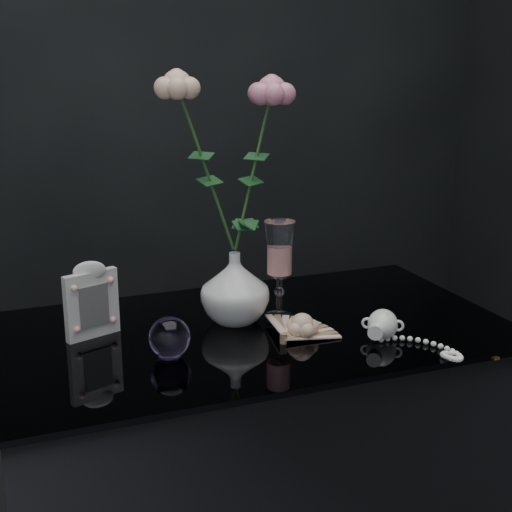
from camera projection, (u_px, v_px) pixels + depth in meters
name	position (u px, v px, depth m)	size (l,w,h in m)	color
table	(251.00, 489.00, 1.57)	(1.05, 0.58, 0.76)	black
vase	(235.00, 288.00, 1.48)	(0.14, 0.14, 0.15)	white
wine_glass	(279.00, 271.00, 1.49)	(0.07, 0.07, 0.21)	white
picture_frame	(91.00, 299.00, 1.40)	(0.12, 0.09, 0.16)	silver
paperweight	(170.00, 337.00, 1.32)	(0.08, 0.08, 0.08)	#8E71B7
paper_fan	(283.00, 337.00, 1.38)	(0.24, 0.19, 0.02)	#F9E9C7
loose_rose	(302.00, 325.00, 1.41)	(0.11, 0.15, 0.05)	beige
pearl_jar	(383.00, 323.00, 1.41)	(0.21, 0.22, 0.06)	white
roses	(229.00, 153.00, 1.41)	(0.28, 0.11, 0.41)	beige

